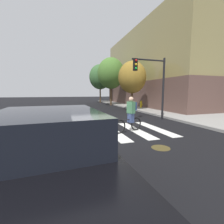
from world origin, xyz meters
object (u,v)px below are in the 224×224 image
Objects in this scene: street_tree_far at (100,77)px; cyclist at (130,114)px; fire_hydrant at (141,104)px; street_tree_mid at (111,73)px; street_tree_near at (132,77)px; manhole_cover at (161,148)px; sedan_near at (50,152)px; traffic_light_near at (153,78)px.

cyclist is at bearing -99.60° from street_tree_far.
street_tree_mid is at bearing 108.11° from fire_hydrant.
street_tree_far is (-0.28, 12.89, 1.20)m from street_tree_near.
street_tree_far reaches higher than street_tree_near.
fire_hydrant is (5.43, 11.52, 0.53)m from manhole_cover.
street_tree_mid is (3.66, 14.80, 3.72)m from cyclist.
sedan_near is 2.77× the size of cyclist.
fire_hydrant is 12.63m from street_tree_far.
street_tree_near reaches higher than sedan_near.
traffic_light_near is 0.83× the size of street_tree_near.
traffic_light_near is at bearing -94.15° from street_tree_mid.
traffic_light_near is (6.10, 6.33, 2.04)m from sedan_near.
cyclist is at bearing 91.89° from manhole_cover.
street_tree_mid is (3.58, 17.17, 4.56)m from manhole_cover.
sedan_near is at bearing -105.52° from street_tree_far.
manhole_cover is 11.58m from street_tree_near.
street_tree_far reaches higher than traffic_light_near.
cyclist is 21.57m from street_tree_far.
cyclist reaches higher than manhole_cover.
manhole_cover is 0.13× the size of street_tree_near.
sedan_near is at bearing -124.25° from fire_hydrant.
manhole_cover is at bearing -109.79° from street_tree_near.
street_tree_near is 0.75× the size of street_tree_mid.
street_tree_mid reaches higher than street_tree_near.
fire_hydrant is (5.51, 9.15, -0.31)m from cyclist.
fire_hydrant is 0.11× the size of street_tree_far.
fire_hydrant is 0.12× the size of street_tree_mid.
street_tree_mid is at bearing 91.43° from street_tree_near.
sedan_near is (-3.41, -1.47, 0.82)m from manhole_cover.
traffic_light_near is at bearing -92.42° from street_tree_far.
street_tree_mid is (0.89, 12.31, 1.70)m from traffic_light_near.
fire_hydrant is 7.18m from street_tree_mid.
street_tree_near is (-1.68, -1.10, 2.88)m from fire_hydrant.
street_tree_mid reaches higher than cyclist.
street_tree_mid is (-1.85, 5.65, 4.03)m from fire_hydrant.
cyclist is 10.68m from fire_hydrant.
traffic_light_near is (2.76, 2.49, 2.02)m from cyclist.
street_tree_mid reaches higher than manhole_cover.
fire_hydrant is at bearing 67.63° from traffic_light_near.
cyclist is 15.69m from street_tree_mid.
cyclist reaches higher than fire_hydrant.
manhole_cover is 24.01m from street_tree_far.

